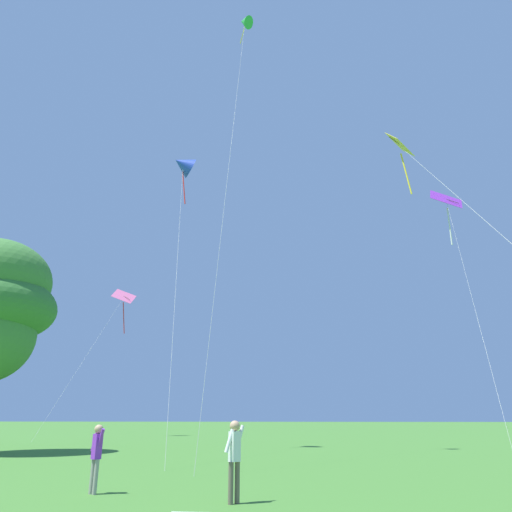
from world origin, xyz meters
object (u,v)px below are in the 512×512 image
kite_purple_streamer (448,209)px  kite_yellow_diamond (406,156)px  kite_green_small (245,23)px  kite_pink_low (123,304)px  person_in_blue_jacket (234,453)px  person_in_red_shirt (97,452)px  kite_blue_delta (183,165)px

kite_purple_streamer → kite_yellow_diamond: kite_purple_streamer is taller
kite_green_small → kite_purple_streamer: bearing=23.2°
kite_pink_low → person_in_blue_jacket: size_ratio=8.70×
kite_green_small → person_in_red_shirt: size_ratio=17.34×
kite_blue_delta → kite_yellow_diamond: kite_blue_delta is taller
kite_purple_streamer → kite_blue_delta: size_ratio=0.89×
kite_blue_delta → person_in_blue_jacket: bearing=-69.9°
person_in_blue_jacket → person_in_red_shirt: size_ratio=1.07×
kite_green_small → person_in_blue_jacket: (1.56, -13.60, -25.91)m
kite_blue_delta → person_in_blue_jacket: 24.79m
kite_pink_low → person_in_red_shirt: size_ratio=9.27×
kite_green_small → kite_yellow_diamond: size_ratio=1.96×
kite_green_small → kite_blue_delta: 10.38m
kite_blue_delta → kite_yellow_diamond: (12.54, -9.29, -5.55)m
kite_green_small → kite_purple_streamer: (13.36, 5.72, -11.71)m
kite_blue_delta → kite_green_small: bearing=-35.1°
kite_blue_delta → kite_purple_streamer: bearing=8.0°
kite_blue_delta → person_in_red_shirt: kite_blue_delta is taller
kite_blue_delta → kite_pink_low: bearing=119.8°
person_in_blue_jacket → kite_pink_low: bearing=115.4°
kite_yellow_diamond → kite_purple_streamer: bearing=65.4°
kite_green_small → person_in_blue_jacket: bearing=-83.4°
kite_green_small → person_in_red_shirt: (-2.03, -12.60, -25.97)m
kite_green_small → kite_blue_delta: (-4.58, 3.21, -8.75)m
kite_yellow_diamond → person_in_blue_jacket: size_ratio=8.31×
person_in_blue_jacket → person_in_red_shirt: bearing=164.5°
kite_purple_streamer → person_in_red_shirt: kite_purple_streamer is taller
kite_purple_streamer → person_in_red_shirt: 27.85m
kite_yellow_diamond → person_in_red_shirt: size_ratio=8.86×
kite_purple_streamer → kite_blue_delta: 18.35m
kite_purple_streamer → kite_yellow_diamond: size_ratio=1.21×
kite_purple_streamer → kite_pink_low: bearing=150.4°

